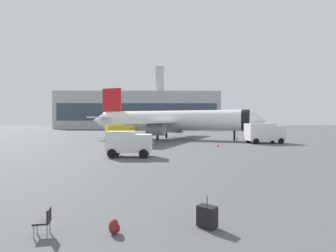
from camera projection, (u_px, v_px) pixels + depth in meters
name	position (u px, v px, depth m)	size (l,w,h in m)	color
airplane_at_gate	(171.00, 121.00, 52.28)	(34.51, 31.60, 10.50)	white
service_truck	(119.00, 132.00, 48.04)	(5.28, 4.17, 2.90)	yellow
fuel_truck	(264.00, 132.00, 42.78)	(6.29, 3.44, 3.20)	white
cargo_van	(129.00, 143.00, 26.82)	(4.49, 2.51, 2.60)	white
safety_cone_near	(237.00, 138.00, 50.66)	(0.44, 0.44, 0.76)	#F2590C
safety_cone_mid	(255.00, 140.00, 45.81)	(0.44, 0.44, 0.79)	#F2590C
safety_cone_far	(127.00, 143.00, 39.88)	(0.44, 0.44, 0.70)	#F2590C
safety_cone_outer	(218.00, 145.00, 36.76)	(0.44, 0.44, 0.68)	#F2590C
rolling_suitcase	(207.00, 216.00, 9.12)	(0.75, 0.72, 1.10)	black
traveller_backpack	(114.00, 227.00, 8.61)	(0.36, 0.40, 0.48)	maroon
gate_chair	(45.00, 220.00, 8.48)	(0.56, 0.56, 0.86)	black
terminal_building	(139.00, 110.00, 123.02)	(71.80, 19.12, 28.36)	#B2B2B7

